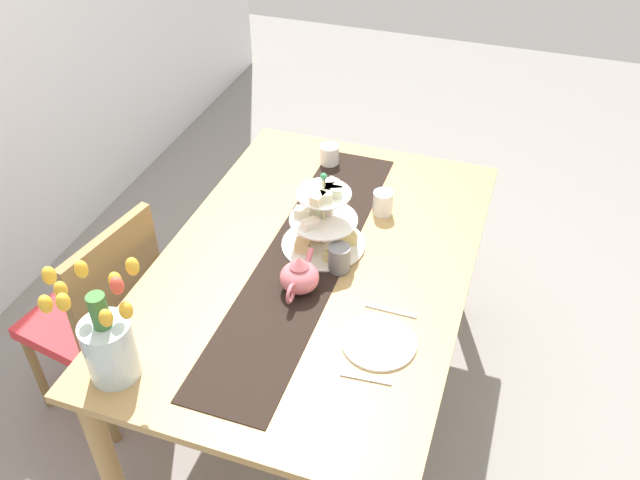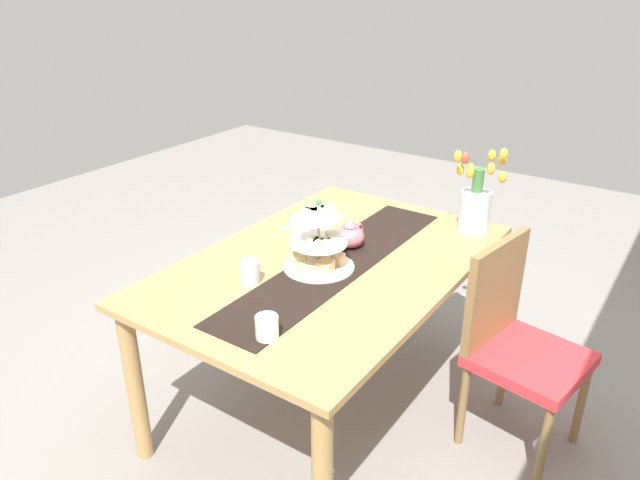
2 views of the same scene
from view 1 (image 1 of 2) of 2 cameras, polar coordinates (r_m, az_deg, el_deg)
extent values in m
plane|color=gray|center=(2.88, -0.32, -13.26)|extent=(8.00, 8.00, 0.00)
cube|color=tan|center=(2.34, -0.38, -2.01)|extent=(1.61, 1.06, 0.03)
cylinder|color=tan|center=(3.07, 12.33, -0.67)|extent=(0.07, 0.07, 0.73)
cylinder|color=tan|center=(2.37, -17.70, -17.65)|extent=(0.07, 0.07, 0.73)
cylinder|color=tan|center=(3.24, -3.78, 2.66)|extent=(0.07, 0.07, 0.73)
cylinder|color=olive|center=(3.07, -18.18, -6.08)|extent=(0.04, 0.04, 0.41)
cylinder|color=olive|center=(2.93, -22.96, -10.30)|extent=(0.04, 0.04, 0.41)
cylinder|color=olive|center=(2.87, -12.94, -8.67)|extent=(0.04, 0.04, 0.41)
cylinder|color=olive|center=(2.72, -17.77, -13.42)|extent=(0.04, 0.04, 0.41)
cube|color=red|center=(2.73, -18.93, -6.29)|extent=(0.48, 0.48, 0.05)
cube|color=olive|center=(2.45, -16.96, -3.77)|extent=(0.42, 0.11, 0.45)
cube|color=black|center=(2.34, -1.27, -1.50)|extent=(1.42, 0.29, 0.00)
cylinder|color=beige|center=(2.31, 0.30, 2.30)|extent=(0.01, 0.01, 0.28)
cylinder|color=white|center=(2.39, 0.29, -0.34)|extent=(0.30, 0.30, 0.01)
cylinder|color=white|center=(2.32, 0.30, 1.77)|extent=(0.24, 0.24, 0.01)
cylinder|color=white|center=(2.26, 0.31, 3.99)|extent=(0.19, 0.19, 0.01)
cube|color=beige|center=(2.43, 0.99, 1.02)|extent=(0.08, 0.08, 0.04)
cube|color=#E2BE7B|center=(2.40, -0.62, 0.68)|extent=(0.08, 0.07, 0.04)
cube|color=#EEC184|center=(2.34, -1.49, -0.47)|extent=(0.05, 0.06, 0.05)
cube|color=#E5D487|center=(2.31, 1.10, -1.35)|extent=(0.07, 0.06, 0.04)
cube|color=#E3CD81|center=(2.38, 2.30, 0.29)|extent=(0.08, 0.09, 0.05)
cube|color=#F2DBC6|center=(2.34, 0.70, 2.70)|extent=(0.06, 0.04, 0.03)
cube|color=#E3E8C3|center=(2.35, 0.04, 2.80)|extent=(0.06, 0.05, 0.03)
cube|color=beige|center=(2.35, -0.77, 2.79)|extent=(0.06, 0.07, 0.03)
cube|color=beige|center=(2.32, -1.47, 2.39)|extent=(0.04, 0.06, 0.03)
cube|color=#EFDFCB|center=(2.27, -0.85, 1.39)|extent=(0.07, 0.06, 0.03)
cube|color=beige|center=(2.20, -0.23, 3.58)|extent=(0.06, 0.05, 0.03)
cube|color=beige|center=(2.22, 0.48, 3.88)|extent=(0.07, 0.06, 0.03)
cube|color=#E9EAC9|center=(2.23, 1.14, 4.17)|extent=(0.04, 0.06, 0.03)
cube|color=#EEE8C8|center=(2.25, 1.15, 4.37)|extent=(0.06, 0.07, 0.03)
cube|color=#ECE5C0|center=(2.27, 0.88, 4.73)|extent=(0.06, 0.05, 0.03)
sphere|color=#389356|center=(2.22, 0.31, 5.46)|extent=(0.02, 0.02, 0.02)
ellipsoid|color=#D66B75|center=(2.18, -1.76, -3.22)|extent=(0.13, 0.13, 0.10)
cone|color=#D66B75|center=(2.14, -1.80, -1.87)|extent=(0.06, 0.06, 0.04)
cylinder|color=#D66B75|center=(2.24, -0.97, -1.57)|extent=(0.07, 0.02, 0.06)
torus|color=#D66B75|center=(2.13, -2.51, -4.58)|extent=(0.07, 0.01, 0.07)
cylinder|color=silver|center=(1.99, -17.47, -8.92)|extent=(0.15, 0.15, 0.19)
cylinder|color=#3D7538|center=(1.89, -18.32, -5.89)|extent=(0.05, 0.05, 0.12)
ellipsoid|color=yellow|center=(1.88, -17.10, -3.34)|extent=(0.04, 0.04, 0.06)
ellipsoid|color=yellow|center=(1.90, -19.71, -2.36)|extent=(0.04, 0.04, 0.06)
ellipsoid|color=yellow|center=(1.93, -21.27, -3.99)|extent=(0.04, 0.04, 0.06)
ellipsoid|color=yellow|center=(1.83, -22.12, -2.83)|extent=(0.04, 0.04, 0.06)
ellipsoid|color=yellow|center=(1.82, -22.40, -5.08)|extent=(0.04, 0.04, 0.06)
ellipsoid|color=yellow|center=(1.79, -21.08, -4.98)|extent=(0.04, 0.04, 0.06)
ellipsoid|color=yellow|center=(1.81, -17.80, -6.36)|extent=(0.04, 0.04, 0.06)
ellipsoid|color=yellow|center=(1.82, -16.23, -5.79)|extent=(0.04, 0.04, 0.06)
ellipsoid|color=#EF4C38|center=(1.80, -16.96, -3.75)|extent=(0.04, 0.04, 0.06)
ellipsoid|color=yellow|center=(1.81, -15.73, -2.19)|extent=(0.04, 0.04, 0.06)
cylinder|color=white|center=(2.82, 0.80, 7.28)|extent=(0.08, 0.08, 0.08)
cylinder|color=white|center=(2.06, 5.06, -8.68)|extent=(0.23, 0.23, 0.01)
cube|color=silver|center=(1.96, 3.94, -11.69)|extent=(0.03, 0.15, 0.01)
cube|color=silver|center=(2.16, 6.05, -6.01)|extent=(0.02, 0.17, 0.01)
cylinder|color=slate|center=(2.26, 1.65, -1.55)|extent=(0.08, 0.08, 0.09)
cylinder|color=white|center=(2.53, 5.39, 3.18)|extent=(0.08, 0.08, 0.09)
camera|label=2|loc=(4.05, -10.02, 33.10)|focal=33.41mm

